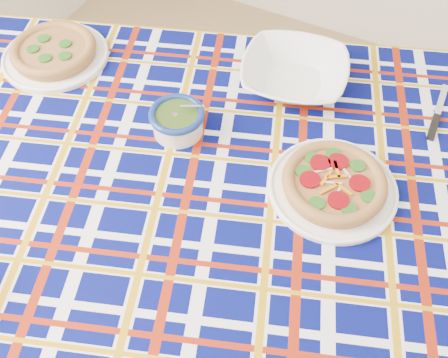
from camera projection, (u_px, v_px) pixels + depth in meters
The scene contains 7 objects.
dining_table at pixel (245, 194), 1.11m from camera, with size 1.71×1.38×0.69m.
tablecloth at pixel (245, 188), 1.09m from camera, with size 1.51×0.96×0.10m, color #04094D, non-canonical shape.
main_focaccia_plate at pixel (334, 183), 1.01m from camera, with size 0.27×0.27×0.05m, color #986336, non-canonical shape.
pesto_bowl at pixel (177, 119), 1.10m from camera, with size 0.12×0.12×0.07m, color #1F340E, non-canonical shape.
serving_bowl at pixel (294, 74), 1.19m from camera, with size 0.25×0.25×0.06m, color white.
second_focaccia_plate at pixel (54, 50), 1.26m from camera, with size 0.28×0.28×0.05m, color #986336, non-canonical shape.
table_knife at pixel (441, 101), 1.18m from camera, with size 0.21×0.02×0.01m, color silver, non-canonical shape.
Camera 1 is at (-0.28, -0.09, 1.54)m, focal length 40.00 mm.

